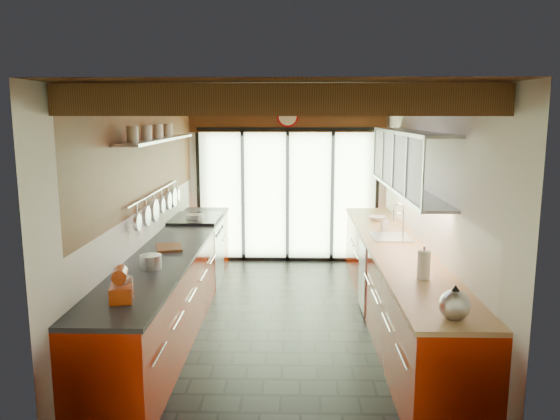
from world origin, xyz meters
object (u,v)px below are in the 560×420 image
object	(u,v)px
kettle	(455,303)
paper_towel	(424,265)
soap_bottle	(385,223)
bowl	(377,218)
stand_mixer	(122,286)

from	to	relation	value
kettle	paper_towel	xyz separation A→B (m)	(0.00, 0.96, 0.01)
soap_bottle	bowl	world-z (taller)	soap_bottle
paper_towel	bowl	bearing A→B (deg)	90.00
kettle	soap_bottle	xyz separation A→B (m)	(0.00, 3.08, -0.03)
kettle	paper_towel	distance (m)	0.96
paper_towel	soap_bottle	bearing A→B (deg)	90.00
stand_mixer	soap_bottle	xyz separation A→B (m)	(2.54, 2.72, -0.02)
paper_towel	soap_bottle	size ratio (longest dim) A/B	1.75
kettle	paper_towel	world-z (taller)	paper_towel
kettle	bowl	size ratio (longest dim) A/B	1.30
stand_mixer	bowl	distance (m)	4.22
stand_mixer	bowl	world-z (taller)	stand_mixer
paper_towel	bowl	size ratio (longest dim) A/B	1.30
kettle	bowl	bearing A→B (deg)	90.00
soap_bottle	bowl	xyz separation A→B (m)	(0.00, 0.64, -0.06)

